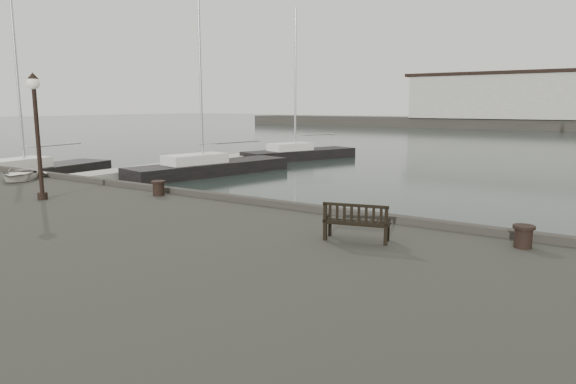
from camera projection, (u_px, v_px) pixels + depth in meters
name	position (u px, v px, depth m)	size (l,w,h in m)	color
ground	(342.00, 269.00, 14.15)	(400.00, 400.00, 0.00)	black
pontoon	(140.00, 171.00, 33.24)	(2.00, 24.00, 0.50)	beige
breakwater	(560.00, 106.00, 91.46)	(140.00, 9.50, 12.20)	#383530
bench	(357.00, 229.00, 11.12)	(1.50, 0.83, 0.82)	black
bollard_left	(158.00, 188.00, 16.71)	(0.46, 0.46, 0.48)	black
bollard_right	(523.00, 237.00, 10.58)	(0.45, 0.45, 0.47)	black
lamp_post	(36.00, 119.00, 15.65)	(0.39, 0.39, 3.89)	black
dinghy	(20.00, 174.00, 20.14)	(1.77, 2.48, 0.51)	silver
yacht_a	(33.00, 176.00, 30.90)	(4.22, 10.43, 13.79)	black
yacht_c	(210.00, 171.00, 33.44)	(5.06, 11.67, 15.02)	black
yacht_d	(300.00, 157.00, 42.89)	(6.05, 10.43, 12.65)	black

